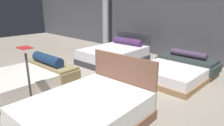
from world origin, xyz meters
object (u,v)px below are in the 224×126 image
at_px(bed_0, 26,79).
at_px(bed_2, 115,54).
at_px(bed_3, 177,70).
at_px(bed_1, 86,113).
at_px(price_sign, 30,87).
at_px(support_pillar, 105,7).

height_order(bed_0, bed_2, bed_2).
xyz_separation_m(bed_2, bed_3, (2.20, 0.05, -0.05)).
bearing_deg(bed_2, bed_1, -55.98).
distance_m(bed_0, bed_3, 3.77).
height_order(price_sign, support_pillar, support_pillar).
distance_m(bed_0, support_pillar, 4.66).
bearing_deg(bed_1, price_sign, -163.84).
bearing_deg(price_sign, support_pillar, 120.20).
xyz_separation_m(bed_1, price_sign, (-1.11, -0.37, 0.22)).
bearing_deg(bed_2, bed_3, -0.41).
distance_m(bed_0, bed_1, 2.20).
distance_m(price_sign, support_pillar, 5.38).
bearing_deg(price_sign, bed_3, 71.50).
distance_m(bed_2, support_pillar, 2.45).
xyz_separation_m(bed_0, price_sign, (1.10, -0.39, 0.25)).
relative_size(bed_0, price_sign, 1.79).
height_order(bed_2, support_pillar, support_pillar).
distance_m(bed_3, price_sign, 3.62).
relative_size(bed_1, support_pillar, 0.58).
bearing_deg(bed_2, support_pillar, 142.44).
bearing_deg(bed_0, support_pillar, 108.70).
xyz_separation_m(price_sign, support_pillar, (-2.63, 4.52, 1.28)).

